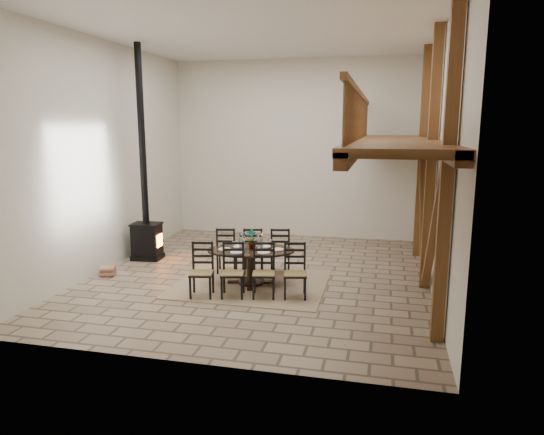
% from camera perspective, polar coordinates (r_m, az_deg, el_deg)
% --- Properties ---
extents(ground, '(8.00, 8.00, 0.00)m').
position_cam_1_polar(ground, '(10.51, -1.41, -6.81)').
color(ground, '#988465').
rests_on(ground, ground).
extents(room_shell, '(7.02, 8.02, 5.01)m').
position_cam_1_polar(room_shell, '(9.78, 5.37, 9.80)').
color(room_shell, silver).
rests_on(room_shell, ground).
extents(rug, '(3.00, 2.50, 0.02)m').
position_cam_1_polar(rug, '(9.96, -2.46, -7.77)').
color(rug, '#9E8366').
rests_on(rug, ground).
extents(dining_table, '(2.23, 2.29, 1.13)m').
position_cam_1_polar(dining_table, '(9.77, -2.51, -5.87)').
color(dining_table, black).
rests_on(dining_table, ground).
extents(wood_stove, '(0.71, 0.56, 5.00)m').
position_cam_1_polar(wood_stove, '(11.89, -14.64, 0.47)').
color(wood_stove, black).
rests_on(wood_stove, ground).
extents(log_basket, '(0.46, 0.46, 0.38)m').
position_cam_1_polar(log_basket, '(12.45, -14.25, -3.53)').
color(log_basket, brown).
rests_on(log_basket, ground).
extents(log_stack, '(0.38, 0.38, 0.20)m').
position_cam_1_polar(log_stack, '(11.04, -18.74, -5.96)').
color(log_stack, tan).
rests_on(log_stack, ground).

